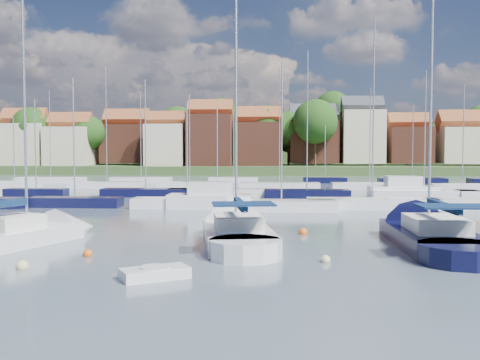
{
  "coord_description": "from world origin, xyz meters",
  "views": [
    {
      "loc": [
        -0.11,
        -24.35,
        4.73
      ],
      "look_at": [
        -2.44,
        14.0,
        2.72
      ],
      "focal_mm": 40.0,
      "sensor_mm": 36.0,
      "label": 1
    }
  ],
  "objects": [
    {
      "name": "buoy_b",
      "position": [
        -10.22,
        -3.48,
        0.0
      ],
      "size": [
        0.51,
        0.51,
        0.51
      ],
      "primitive_type": "sphere",
      "color": "beige",
      "rests_on": "ground"
    },
    {
      "name": "far_shore_town",
      "position": [
        2.23,
        132.67,
        4.61
      ],
      "size": [
        212.46,
        90.0,
        22.27
      ],
      "color": "#3A4D26",
      "rests_on": "ground"
    },
    {
      "name": "marina_field",
      "position": [
        1.91,
        35.15,
        0.43
      ],
      "size": [
        79.62,
        41.41,
        15.93
      ],
      "color": "silver",
      "rests_on": "ground"
    },
    {
      "name": "tender",
      "position": [
        -4.48,
        -4.87,
        0.21
      ],
      "size": [
        2.73,
        2.26,
        0.54
      ],
      "rotation": [
        0.0,
        0.0,
        0.54
      ],
      "color": "silver",
      "rests_on": "ground"
    },
    {
      "name": "buoy_d",
      "position": [
        2.19,
        -1.45,
        0.0
      ],
      "size": [
        0.42,
        0.42,
        0.42
      ],
      "primitive_type": "sphere",
      "color": "beige",
      "rests_on": "ground"
    },
    {
      "name": "sailboat_centre",
      "position": [
        -2.19,
        4.73,
        0.35
      ],
      "size": [
        5.25,
        12.91,
        16.99
      ],
      "rotation": [
        0.0,
        0.0,
        1.73
      ],
      "color": "silver",
      "rests_on": "ground"
    },
    {
      "name": "sailboat_left",
      "position": [
        -12.55,
        2.96,
        0.36
      ],
      "size": [
        6.14,
        10.51,
        13.95
      ],
      "rotation": [
        0.0,
        0.0,
        1.21
      ],
      "color": "silver",
      "rests_on": "ground"
    },
    {
      "name": "buoy_e",
      "position": [
        1.68,
        6.34,
        0.0
      ],
      "size": [
        0.52,
        0.52,
        0.52
      ],
      "primitive_type": "sphere",
      "color": "#D85914",
      "rests_on": "ground"
    },
    {
      "name": "buoy_c",
      "position": [
        -8.47,
        -0.78,
        0.0
      ],
      "size": [
        0.43,
        0.43,
        0.43
      ],
      "primitive_type": "sphere",
      "color": "#D85914",
      "rests_on": "ground"
    },
    {
      "name": "sailboat_navy",
      "position": [
        7.94,
        4.8,
        0.35
      ],
      "size": [
        3.8,
        13.72,
        18.83
      ],
      "rotation": [
        0.0,
        0.0,
        1.56
      ],
      "color": "black",
      "rests_on": "ground"
    },
    {
      "name": "ground",
      "position": [
        0.0,
        40.0,
        0.0
      ],
      "size": [
        260.0,
        260.0,
        0.0
      ],
      "primitive_type": "plane",
      "color": "#4A5764",
      "rests_on": "ground"
    }
  ]
}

